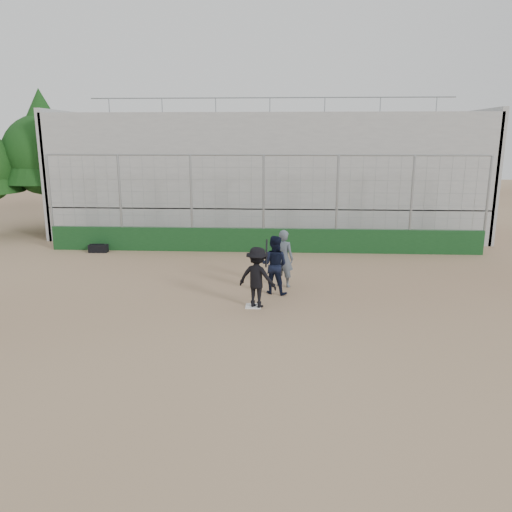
# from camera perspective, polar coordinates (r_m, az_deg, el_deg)

# --- Properties ---
(ground) EXTENTS (90.00, 90.00, 0.00)m
(ground) POSITION_cam_1_polar(r_m,az_deg,el_deg) (14.28, -0.31, -5.80)
(ground) COLOR #7F6045
(ground) RESTS_ON ground
(home_plate) EXTENTS (0.44, 0.44, 0.02)m
(home_plate) POSITION_cam_1_polar(r_m,az_deg,el_deg) (14.27, -0.31, -5.76)
(home_plate) COLOR white
(home_plate) RESTS_ON ground
(backstop) EXTENTS (18.10, 0.25, 4.04)m
(backstop) POSITION_cam_1_polar(r_m,az_deg,el_deg) (20.81, 0.86, 3.07)
(backstop) COLOR #113716
(backstop) RESTS_ON ground
(bleachers) EXTENTS (20.25, 6.70, 6.98)m
(bleachers) POSITION_cam_1_polar(r_m,az_deg,el_deg) (25.48, 1.34, 9.43)
(bleachers) COLOR #969696
(bleachers) RESTS_ON ground
(tree_left) EXTENTS (4.48, 4.48, 7.00)m
(tree_left) POSITION_cam_1_polar(r_m,az_deg,el_deg) (27.17, -23.13, 11.73)
(tree_left) COLOR #3D2816
(tree_left) RESTS_ON ground
(batter_at_plate) EXTENTS (1.28, 1.01, 1.89)m
(batter_at_plate) POSITION_cam_1_polar(r_m,az_deg,el_deg) (14.00, 0.14, -2.45)
(batter_at_plate) COLOR black
(batter_at_plate) RESTS_ON ground
(catcher_crouched) EXTENTS (1.08, 0.97, 1.22)m
(catcher_crouched) POSITION_cam_1_polar(r_m,az_deg,el_deg) (15.27, 2.08, -2.12)
(catcher_crouched) COLOR black
(catcher_crouched) RESTS_ON ground
(umpire) EXTENTS (0.80, 0.68, 1.67)m
(umpire) POSITION_cam_1_polar(r_m,az_deg,el_deg) (15.98, 3.15, -0.59)
(umpire) COLOR #4C5661
(umpire) RESTS_ON ground
(equipment_bag) EXTENTS (0.78, 0.35, 0.37)m
(equipment_bag) POSITION_cam_1_polar(r_m,az_deg,el_deg) (21.88, -17.57, 0.84)
(equipment_bag) COLOR black
(equipment_bag) RESTS_ON ground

